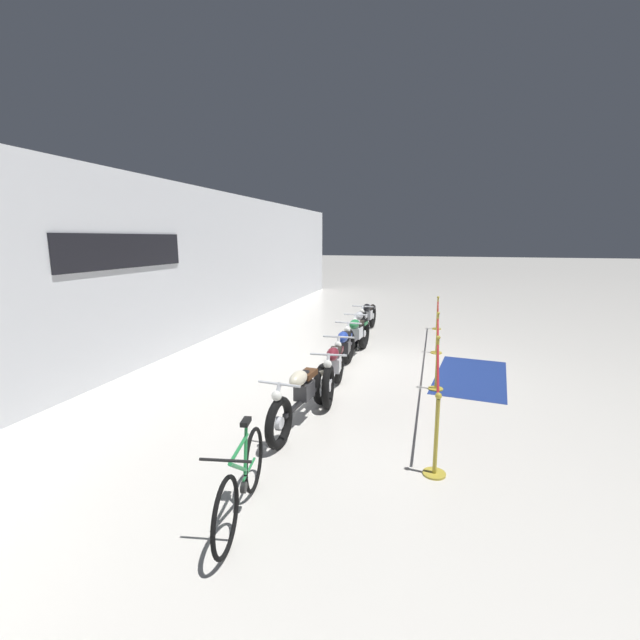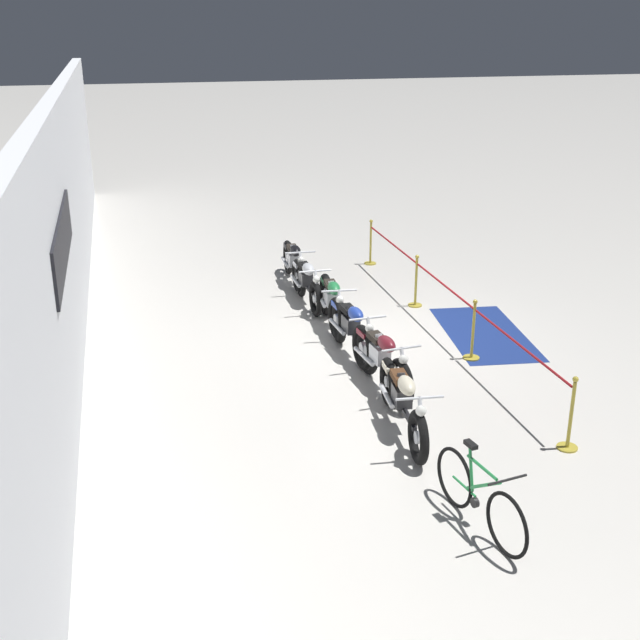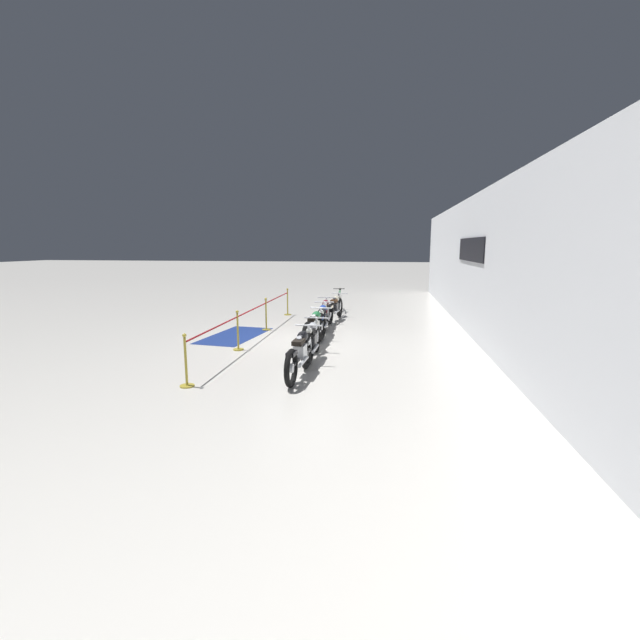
% 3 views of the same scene
% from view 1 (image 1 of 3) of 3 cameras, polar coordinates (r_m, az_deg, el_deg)
% --- Properties ---
extents(ground_plane, '(120.00, 120.00, 0.00)m').
position_cam_1_polar(ground_plane, '(9.91, 7.45, -5.88)').
color(ground_plane, silver).
extents(back_wall, '(28.00, 0.29, 4.20)m').
position_cam_1_polar(back_wall, '(11.38, -18.93, 6.57)').
color(back_wall, white).
rests_on(back_wall, ground).
extents(motorcycle_cream_0, '(2.42, 0.62, 0.94)m').
position_cam_1_polar(motorcycle_cream_0, '(6.70, -2.31, -9.97)').
color(motorcycle_cream_0, black).
rests_on(motorcycle_cream_0, ground).
extents(motorcycle_maroon_1, '(2.20, 0.62, 0.96)m').
position_cam_1_polar(motorcycle_maroon_1, '(7.94, 1.85, -6.50)').
color(motorcycle_maroon_1, black).
rests_on(motorcycle_maroon_1, ground).
extents(motorcycle_blue_2, '(2.29, 0.62, 0.97)m').
position_cam_1_polar(motorcycle_blue_2, '(9.18, 3.20, -4.04)').
color(motorcycle_blue_2, black).
rests_on(motorcycle_blue_2, ground).
extents(motorcycle_green_3, '(2.25, 0.62, 0.98)m').
position_cam_1_polar(motorcycle_green_3, '(10.47, 4.83, -2.21)').
color(motorcycle_green_3, black).
rests_on(motorcycle_green_3, ground).
extents(motorcycle_silver_4, '(2.22, 0.62, 0.93)m').
position_cam_1_polar(motorcycle_silver_4, '(11.86, 5.32, -0.77)').
color(motorcycle_silver_4, black).
rests_on(motorcycle_silver_4, ground).
extents(motorcycle_black_5, '(2.34, 0.62, 0.96)m').
position_cam_1_polar(motorcycle_black_5, '(13.05, 6.35, 0.39)').
color(motorcycle_black_5, black).
rests_on(motorcycle_black_5, ground).
extents(bicycle, '(1.73, 0.48, 0.97)m').
position_cam_1_polar(bicycle, '(4.74, -10.44, -20.50)').
color(bicycle, black).
rests_on(bicycle, ground).
extents(stanchion_far_left, '(8.86, 0.28, 1.05)m').
position_cam_1_polar(stanchion_far_left, '(8.29, 15.40, -4.36)').
color(stanchion_far_left, gold).
rests_on(stanchion_far_left, ground).
extents(stanchion_mid_left, '(0.28, 0.28, 1.05)m').
position_cam_1_polar(stanchion_mid_left, '(8.44, 15.27, -6.64)').
color(stanchion_mid_left, gold).
rests_on(stanchion_mid_left, ground).
extents(stanchion_mid_right, '(0.28, 0.28, 1.05)m').
position_cam_1_polar(stanchion_mid_right, '(11.06, 15.32, -2.50)').
color(stanchion_mid_right, gold).
rests_on(stanchion_mid_right, ground).
extents(stanchion_far_right, '(0.28, 0.28, 1.05)m').
position_cam_1_polar(stanchion_far_right, '(13.97, 15.35, 0.25)').
color(stanchion_far_right, gold).
rests_on(stanchion_far_right, ground).
extents(floor_banner, '(2.93, 1.72, 0.01)m').
position_cam_1_polar(floor_banner, '(9.53, 19.47, -7.10)').
color(floor_banner, navy).
rests_on(floor_banner, ground).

